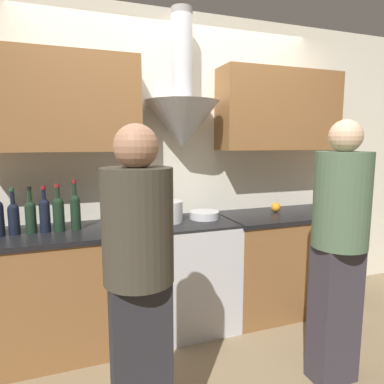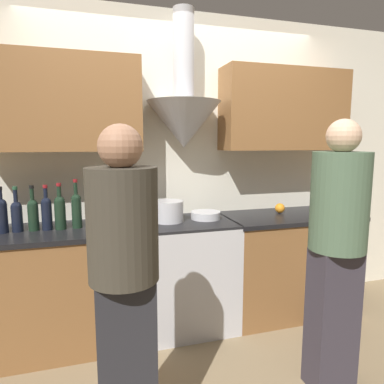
{
  "view_description": "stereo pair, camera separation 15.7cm",
  "coord_description": "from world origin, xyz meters",
  "px_view_note": "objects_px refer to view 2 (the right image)",
  "views": [
    {
      "loc": [
        -0.88,
        -2.23,
        1.52
      ],
      "look_at": [
        0.0,
        0.22,
        1.14
      ],
      "focal_mm": 32.0,
      "sensor_mm": 36.0,
      "label": 1
    },
    {
      "loc": [
        -0.73,
        -2.28,
        1.52
      ],
      "look_at": [
        0.0,
        0.22,
        1.14
      ],
      "focal_mm": 32.0,
      "sensor_mm": 36.0,
      "label": 2
    }
  ],
  "objects_px": {
    "wine_bottle_6": "(77,208)",
    "orange_fruit": "(280,208)",
    "wine_bottle_1": "(1,214)",
    "wine_bottle_3": "(33,213)",
    "mixing_bowl": "(206,215)",
    "person_foreground_left": "(124,284)",
    "stove_range": "(189,273)",
    "stock_pot": "(168,211)",
    "person_foreground_right": "(337,245)",
    "wine_bottle_4": "(47,212)",
    "wine_bottle_5": "(60,211)",
    "wine_bottle_2": "(17,214)"
  },
  "relations": [
    {
      "from": "wine_bottle_6",
      "to": "stove_range",
      "type": "bearing_deg",
      "value": -1.41
    },
    {
      "from": "stock_pot",
      "to": "person_foreground_left",
      "type": "distance_m",
      "value": 1.22
    },
    {
      "from": "wine_bottle_5",
      "to": "person_foreground_right",
      "type": "bearing_deg",
      "value": -30.53
    },
    {
      "from": "wine_bottle_4",
      "to": "stove_range",
      "type": "bearing_deg",
      "value": -0.95
    },
    {
      "from": "stove_range",
      "to": "wine_bottle_2",
      "type": "xyz_separation_m",
      "value": [
        -1.25,
        0.02,
        0.57
      ]
    },
    {
      "from": "wine_bottle_5",
      "to": "person_foreground_left",
      "type": "bearing_deg",
      "value": -72.35
    },
    {
      "from": "wine_bottle_4",
      "to": "stock_pot",
      "type": "distance_m",
      "value": 0.9
    },
    {
      "from": "wine_bottle_3",
      "to": "wine_bottle_4",
      "type": "bearing_deg",
      "value": -3.57
    },
    {
      "from": "wine_bottle_2",
      "to": "person_foreground_right",
      "type": "distance_m",
      "value": 2.14
    },
    {
      "from": "wine_bottle_3",
      "to": "wine_bottle_4",
      "type": "distance_m",
      "value": 0.09
    },
    {
      "from": "wine_bottle_5",
      "to": "person_foreground_left",
      "type": "relative_size",
      "value": 0.21
    },
    {
      "from": "wine_bottle_2",
      "to": "stock_pot",
      "type": "xyz_separation_m",
      "value": [
        1.09,
        0.01,
        -0.04
      ]
    },
    {
      "from": "wine_bottle_1",
      "to": "orange_fruit",
      "type": "bearing_deg",
      "value": 1.69
    },
    {
      "from": "wine_bottle_6",
      "to": "stock_pot",
      "type": "height_order",
      "value": "wine_bottle_6"
    },
    {
      "from": "person_foreground_right",
      "to": "wine_bottle_1",
      "type": "bearing_deg",
      "value": 154.5
    },
    {
      "from": "wine_bottle_2",
      "to": "wine_bottle_3",
      "type": "bearing_deg",
      "value": 1.9
    },
    {
      "from": "wine_bottle_6",
      "to": "person_foreground_right",
      "type": "distance_m",
      "value": 1.79
    },
    {
      "from": "wine_bottle_4",
      "to": "wine_bottle_5",
      "type": "relative_size",
      "value": 0.97
    },
    {
      "from": "wine_bottle_2",
      "to": "wine_bottle_3",
      "type": "distance_m",
      "value": 0.11
    },
    {
      "from": "stove_range",
      "to": "wine_bottle_2",
      "type": "distance_m",
      "value": 1.38
    },
    {
      "from": "stock_pot",
      "to": "wine_bottle_5",
      "type": "bearing_deg",
      "value": -178.7
    },
    {
      "from": "wine_bottle_1",
      "to": "wine_bottle_3",
      "type": "xyz_separation_m",
      "value": [
        0.2,
        0.02,
        -0.01
      ]
    },
    {
      "from": "stock_pot",
      "to": "person_foreground_right",
      "type": "height_order",
      "value": "person_foreground_right"
    },
    {
      "from": "stove_range",
      "to": "person_foreground_right",
      "type": "distance_m",
      "value": 1.24
    },
    {
      "from": "wine_bottle_4",
      "to": "wine_bottle_3",
      "type": "bearing_deg",
      "value": 176.43
    },
    {
      "from": "wine_bottle_1",
      "to": "wine_bottle_6",
      "type": "height_order",
      "value": "wine_bottle_6"
    },
    {
      "from": "wine_bottle_6",
      "to": "person_foreground_left",
      "type": "height_order",
      "value": "person_foreground_left"
    },
    {
      "from": "stove_range",
      "to": "mixing_bowl",
      "type": "distance_m",
      "value": 0.5
    },
    {
      "from": "wine_bottle_1",
      "to": "stock_pot",
      "type": "height_order",
      "value": "wine_bottle_1"
    },
    {
      "from": "wine_bottle_1",
      "to": "wine_bottle_3",
      "type": "relative_size",
      "value": 1.0
    },
    {
      "from": "mixing_bowl",
      "to": "wine_bottle_1",
      "type": "bearing_deg",
      "value": -178.93
    },
    {
      "from": "wine_bottle_4",
      "to": "mixing_bowl",
      "type": "height_order",
      "value": "wine_bottle_4"
    },
    {
      "from": "wine_bottle_5",
      "to": "person_foreground_right",
      "type": "height_order",
      "value": "person_foreground_right"
    },
    {
      "from": "wine_bottle_2",
      "to": "wine_bottle_6",
      "type": "relative_size",
      "value": 0.89
    },
    {
      "from": "stock_pot",
      "to": "person_foreground_right",
      "type": "relative_size",
      "value": 0.15
    },
    {
      "from": "wine_bottle_1",
      "to": "wine_bottle_6",
      "type": "bearing_deg",
      "value": 1.5
    },
    {
      "from": "mixing_bowl",
      "to": "person_foreground_left",
      "type": "distance_m",
      "value": 1.38
    },
    {
      "from": "stove_range",
      "to": "wine_bottle_1",
      "type": "bearing_deg",
      "value": 179.66
    },
    {
      "from": "wine_bottle_6",
      "to": "person_foreground_left",
      "type": "relative_size",
      "value": 0.23
    },
    {
      "from": "wine_bottle_3",
      "to": "mixing_bowl",
      "type": "distance_m",
      "value": 1.31
    },
    {
      "from": "wine_bottle_1",
      "to": "mixing_bowl",
      "type": "bearing_deg",
      "value": 1.07
    },
    {
      "from": "stock_pot",
      "to": "mixing_bowl",
      "type": "height_order",
      "value": "stock_pot"
    },
    {
      "from": "wine_bottle_1",
      "to": "mixing_bowl",
      "type": "height_order",
      "value": "wine_bottle_1"
    },
    {
      "from": "wine_bottle_6",
      "to": "orange_fruit",
      "type": "relative_size",
      "value": 4.16
    },
    {
      "from": "orange_fruit",
      "to": "person_foreground_right",
      "type": "xyz_separation_m",
      "value": [
        -0.22,
        -1.02,
        -0.02
      ]
    },
    {
      "from": "wine_bottle_6",
      "to": "mixing_bowl",
      "type": "height_order",
      "value": "wine_bottle_6"
    },
    {
      "from": "wine_bottle_1",
      "to": "person_foreground_right",
      "type": "distance_m",
      "value": 2.22
    },
    {
      "from": "mixing_bowl",
      "to": "person_foreground_right",
      "type": "xyz_separation_m",
      "value": [
        0.49,
        -0.98,
        -0.01
      ]
    },
    {
      "from": "wine_bottle_5",
      "to": "wine_bottle_6",
      "type": "height_order",
      "value": "wine_bottle_6"
    },
    {
      "from": "stove_range",
      "to": "wine_bottle_4",
      "type": "relative_size",
      "value": 2.71
    }
  ]
}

